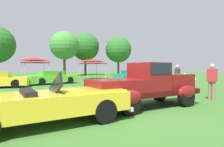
# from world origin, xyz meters

# --- Properties ---
(ground_plane) EXTENTS (120.00, 120.00, 0.00)m
(ground_plane) POSITION_xyz_m (0.00, 0.00, 0.00)
(ground_plane) COLOR #386628
(feature_pickup_truck) EXTENTS (4.63, 1.90, 1.70)m
(feature_pickup_truck) POSITION_xyz_m (0.64, 0.45, 0.87)
(feature_pickup_truck) COLOR #400B0B
(feature_pickup_truck) RESTS_ON ground_plane
(neighbor_convertible) EXTENTS (4.53, 1.76, 1.40)m
(neighbor_convertible) POSITION_xyz_m (-3.04, 0.21, 0.58)
(neighbor_convertible) COLOR yellow
(neighbor_convertible) RESTS_ON ground_plane
(show_car_lime) EXTENTS (4.72, 2.44, 1.22)m
(show_car_lime) POSITION_xyz_m (0.22, 12.79, 0.60)
(show_car_lime) COLOR #60C62D
(show_car_lime) RESTS_ON ground_plane
(show_car_teal) EXTENTS (4.16, 2.08, 1.22)m
(show_car_teal) POSITION_xyz_m (8.51, 11.42, 0.60)
(show_car_teal) COLOR teal
(show_car_teal) RESTS_ON ground_plane
(spectator_near_truck) EXTENTS (0.27, 0.42, 1.69)m
(spectator_near_truck) POSITION_xyz_m (4.32, 0.03, 0.91)
(spectator_near_truck) COLOR #7F7056
(spectator_near_truck) RESTS_ON ground_plane
(spectator_between_cars) EXTENTS (0.47, 0.40, 1.69)m
(spectator_between_cars) POSITION_xyz_m (4.90, 2.49, 0.91)
(spectator_between_cars) COLOR #9E998E
(spectator_between_cars) RESTS_ON ground_plane
(spectator_far_side) EXTENTS (0.36, 0.46, 1.69)m
(spectator_far_side) POSITION_xyz_m (5.09, 5.25, 0.91)
(spectator_far_side) COLOR #7F7056
(spectator_far_side) RESTS_ON ground_plane
(canopy_tent_left_field) EXTENTS (2.77, 2.77, 2.71)m
(canopy_tent_left_field) POSITION_xyz_m (-0.41, 18.04, 2.42)
(canopy_tent_left_field) COLOR #B7B7BC
(canopy_tent_left_field) RESTS_ON ground_plane
(canopy_tent_center_field) EXTENTS (2.85, 2.85, 2.71)m
(canopy_tent_center_field) POSITION_xyz_m (6.76, 17.81, 2.42)
(canopy_tent_center_field) COLOR #B7B7BC
(canopy_tent_center_field) RESTS_ON ground_plane
(treeline_mid_left) EXTENTS (5.11, 5.11, 8.09)m
(treeline_mid_left) POSITION_xyz_m (6.33, 28.45, 5.51)
(treeline_mid_left) COLOR brown
(treeline_mid_left) RESTS_ON ground_plane
(treeline_center) EXTENTS (5.78, 5.78, 8.76)m
(treeline_center) POSITION_xyz_m (11.70, 31.37, 5.86)
(treeline_center) COLOR #47331E
(treeline_center) RESTS_ON ground_plane
(treeline_mid_right) EXTENTS (5.39, 5.39, 7.98)m
(treeline_mid_right) POSITION_xyz_m (17.57, 27.78, 5.27)
(treeline_mid_right) COLOR brown
(treeline_mid_right) RESTS_ON ground_plane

